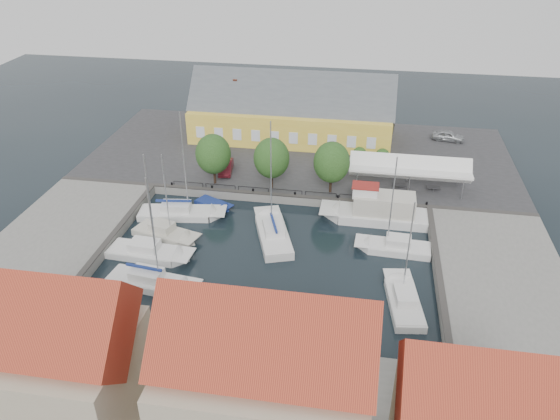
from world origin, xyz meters
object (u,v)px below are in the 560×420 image
object	(u,v)px
trawler	(378,212)
launch_nw	(214,205)
warehouse	(288,114)
west_boat_c	(149,254)
east_boat_c	(403,302)
tent_canopy	(410,168)
launch_sw	(103,299)
car_red	(226,167)
car_silver	(448,136)
west_boat_b	(165,235)
center_sailboat	(273,235)
west_boat_a	(180,214)
east_boat_a	(394,248)
west_boat_d	(151,283)

from	to	relation	value
trawler	launch_nw	bearing A→B (deg)	179.82
warehouse	west_boat_c	bearing A→B (deg)	-106.61
east_boat_c	tent_canopy	bearing A→B (deg)	87.36
launch_sw	trawler	bearing A→B (deg)	37.10
car_red	car_silver	bearing A→B (deg)	19.20
west_boat_b	launch_sw	size ratio (longest dim) A/B	1.85
tent_canopy	center_sailboat	xyz separation A→B (m)	(-14.20, -11.80, -3.32)
warehouse	west_boat_a	xyz separation A→B (m)	(-8.70, -22.96, -4.16)
east_boat_c	west_boat_c	bearing A→B (deg)	172.15
warehouse	trawler	size ratio (longest dim) A/B	2.38
east_boat_a	west_boat_b	bearing A→B (deg)	-176.75
tent_canopy	car_silver	bearing A→B (deg)	68.75
trawler	west_boat_d	bearing A→B (deg)	-143.09
west_boat_a	west_boat_b	size ratio (longest dim) A/B	1.26
tent_canopy	east_boat_a	distance (m)	12.78
west_boat_c	east_boat_c	bearing A→B (deg)	-7.85
east_boat_c	launch_sw	xyz separation A→B (m)	(-26.38, -3.82, -0.17)
car_red	trawler	xyz separation A→B (m)	(19.08, -7.16, -0.71)
car_silver	west_boat_b	size ratio (longest dim) A/B	0.44
warehouse	launch_sw	distance (m)	40.03
west_boat_d	east_boat_a	bearing A→B (deg)	23.16
car_silver	car_red	xyz separation A→B (m)	(-28.66, -15.12, -0.03)
east_boat_a	launch_sw	xyz separation A→B (m)	(-25.73, -12.25, -0.17)
east_boat_a	launch_sw	distance (m)	28.50
trawler	west_boat_c	xyz separation A→B (m)	(-22.48, -10.85, -0.76)
west_boat_d	launch_sw	bearing A→B (deg)	-141.85
launch_sw	tent_canopy	bearing A→B (deg)	41.83
trawler	east_boat_a	distance (m)	6.17
west_boat_b	launch_sw	xyz separation A→B (m)	(-1.87, -10.90, -0.17)
car_red	center_sailboat	bearing A→B (deg)	-65.33
car_silver	east_boat_a	bearing A→B (deg)	174.61
center_sailboat	tent_canopy	bearing A→B (deg)	39.72
west_boat_b	east_boat_a	bearing A→B (deg)	3.25
car_silver	east_boat_a	distance (m)	29.23
car_red	center_sailboat	world-z (taller)	center_sailboat
warehouse	trawler	bearing A→B (deg)	-56.83
car_red	launch_sw	world-z (taller)	car_red
car_silver	west_boat_a	distance (m)	40.25
launch_sw	warehouse	bearing A→B (deg)	74.35
east_boat_c	launch_nw	world-z (taller)	east_boat_c
west_boat_a	west_boat_d	size ratio (longest dim) A/B	1.08
car_red	west_boat_a	size ratio (longest dim) A/B	0.34
car_red	center_sailboat	distance (m)	15.13
west_boat_d	west_boat_b	bearing A→B (deg)	101.12
west_boat_c	launch_sw	world-z (taller)	west_boat_c
east_boat_a	warehouse	bearing A→B (deg)	119.91
car_red	launch_nw	size ratio (longest dim) A/B	0.89
car_red	west_boat_b	bearing A→B (deg)	-110.37
west_boat_c	launch_nw	world-z (taller)	west_boat_c
warehouse	east_boat_c	world-z (taller)	warehouse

